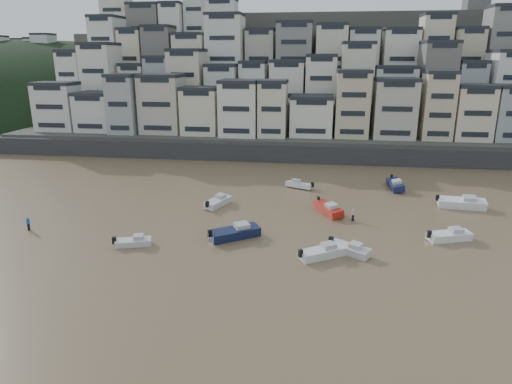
% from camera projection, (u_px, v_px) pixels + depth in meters
% --- Properties ---
extents(ground, '(400.00, 400.00, 0.00)m').
position_uv_depth(ground, '(109.00, 373.00, 30.57)').
color(ground, brown).
rests_on(ground, ground).
extents(sea_strip, '(340.00, 340.00, 0.00)m').
position_uv_depth(sea_strip, '(11.00, 108.00, 182.85)').
color(sea_strip, '#4A6069').
rests_on(sea_strip, ground).
extents(harbor_wall, '(140.00, 3.00, 3.50)m').
position_uv_depth(harbor_wall, '(302.00, 153.00, 90.34)').
color(harbor_wall, '#38383A').
rests_on(harbor_wall, ground).
extents(hillside, '(141.04, 66.00, 50.00)m').
position_uv_depth(hillside, '(327.00, 83.00, 124.22)').
color(hillside, '#4C4C47').
rests_on(hillside, ground).
extents(headland, '(216.00, 135.00, 53.33)m').
position_uv_depth(headland, '(30.00, 112.00, 171.35)').
color(headland, black).
rests_on(headland, ground).
extents(boat_a, '(5.64, 4.55, 1.51)m').
position_uv_depth(boat_a, '(322.00, 251.00, 47.85)').
color(boat_a, silver).
rests_on(boat_a, ground).
extents(boat_b, '(5.08, 4.12, 1.37)m').
position_uv_depth(boat_b, '(350.00, 248.00, 48.73)').
color(boat_b, silver).
rests_on(boat_b, ground).
extents(boat_c, '(6.59, 5.54, 1.79)m').
position_uv_depth(boat_c, '(235.00, 231.00, 52.84)').
color(boat_c, '#131C3D').
rests_on(boat_c, ground).
extents(boat_d, '(5.82, 3.54, 1.51)m').
position_uv_depth(boat_d, '(450.00, 234.00, 52.25)').
color(boat_d, white).
rests_on(boat_d, ground).
extents(boat_e, '(4.62, 6.29, 1.65)m').
position_uv_depth(boat_e, '(328.00, 208.00, 61.16)').
color(boat_e, '#AC1D15').
rests_on(boat_e, ground).
extents(boat_f, '(3.64, 5.81, 1.51)m').
position_uv_depth(boat_f, '(218.00, 201.00, 64.30)').
color(boat_f, silver).
rests_on(boat_f, ground).
extents(boat_g, '(7.00, 2.86, 1.86)m').
position_uv_depth(boat_g, '(462.00, 202.00, 63.28)').
color(boat_g, white).
rests_on(boat_g, ground).
extents(boat_h, '(5.05, 3.42, 1.32)m').
position_uv_depth(boat_h, '(299.00, 184.00, 72.94)').
color(boat_h, silver).
rests_on(boat_h, ground).
extents(boat_i, '(2.44, 6.28, 1.68)m').
position_uv_depth(boat_i, '(395.00, 184.00, 72.43)').
color(boat_i, '#151C43').
rests_on(boat_i, ground).
extents(boat_j, '(4.54, 2.65, 1.18)m').
position_uv_depth(boat_j, '(133.00, 241.00, 50.78)').
color(boat_j, silver).
rests_on(boat_j, ground).
extents(person_blue, '(0.44, 0.44, 1.74)m').
position_uv_depth(person_blue, '(28.00, 223.00, 55.31)').
color(person_blue, blue).
rests_on(person_blue, ground).
extents(person_pink, '(0.44, 0.44, 1.74)m').
position_uv_depth(person_pink, '(353.00, 214.00, 58.41)').
color(person_pink, '#CD90A0').
rests_on(person_pink, ground).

